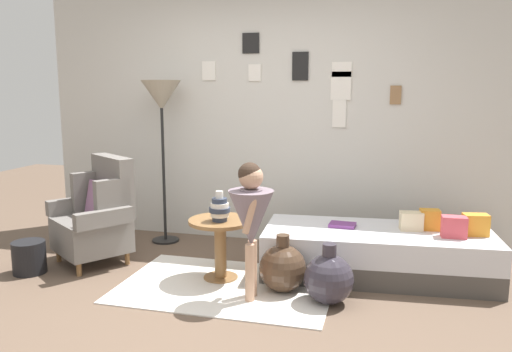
{
  "coord_description": "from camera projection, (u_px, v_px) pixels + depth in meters",
  "views": [
    {
      "loc": [
        1.24,
        -3.18,
        1.58
      ],
      "look_at": [
        0.15,
        0.95,
        0.85
      ],
      "focal_mm": 35.94,
      "sensor_mm": 36.0,
      "label": 1
    }
  ],
  "objects": [
    {
      "name": "person_child",
      "position": [
        251.0,
        214.0,
        3.79
      ],
      "size": [
        0.34,
        0.34,
        1.05
      ],
      "color": "tan",
      "rests_on": "ground"
    },
    {
      "name": "rug",
      "position": [
        227.0,
        286.0,
        4.14
      ],
      "size": [
        1.7,
        1.16,
        0.01
      ],
      "primitive_type": "cube",
      "color": "silver",
      "rests_on": "ground"
    },
    {
      "name": "book_on_daybed",
      "position": [
        342.0,
        225.0,
        4.44
      ],
      "size": [
        0.23,
        0.18,
        0.03
      ],
      "primitive_type": "cube",
      "rotation": [
        0.0,
        0.0,
        -0.07
      ],
      "color": "#73367F",
      "rests_on": "daybed"
    },
    {
      "name": "floor_lamp",
      "position": [
        161.0,
        102.0,
        5.14
      ],
      "size": [
        0.4,
        0.4,
        1.66
      ],
      "color": "black",
      "rests_on": "ground"
    },
    {
      "name": "ground_plane",
      "position": [
        201.0,
        316.0,
        3.61
      ],
      "size": [
        12.0,
        12.0,
        0.0
      ],
      "primitive_type": "plane",
      "color": "brown"
    },
    {
      "name": "pillow_extra",
      "position": [
        411.0,
        221.0,
        4.32
      ],
      "size": [
        0.2,
        0.15,
        0.16
      ],
      "primitive_type": "cube",
      "rotation": [
        0.0,
        0.0,
        0.14
      ],
      "color": "beige",
      "rests_on": "daybed"
    },
    {
      "name": "side_table",
      "position": [
        220.0,
        237.0,
        4.25
      ],
      "size": [
        0.52,
        0.52,
        0.52
      ],
      "color": "olive",
      "rests_on": "ground"
    },
    {
      "name": "gallery_wall",
      "position": [
        267.0,
        116.0,
        5.25
      ],
      "size": [
        4.8,
        0.12,
        2.6
      ],
      "color": "beige",
      "rests_on": "ground"
    },
    {
      "name": "armchair",
      "position": [
        98.0,
        215.0,
        4.68
      ],
      "size": [
        0.9,
        0.85,
        0.97
      ],
      "color": "olive",
      "rests_on": "ground"
    },
    {
      "name": "daybed",
      "position": [
        377.0,
        253.0,
        4.36
      ],
      "size": [
        1.95,
        0.94,
        0.4
      ],
      "color": "#4C4742",
      "rests_on": "ground"
    },
    {
      "name": "pillow_head",
      "position": [
        475.0,
        225.0,
        4.16
      ],
      "size": [
        0.21,
        0.15,
        0.18
      ],
      "primitive_type": "cube",
      "rotation": [
        0.0,
        0.0,
        0.17
      ],
      "color": "orange",
      "rests_on": "daybed"
    },
    {
      "name": "pillow_mid",
      "position": [
        454.0,
        227.0,
        4.1
      ],
      "size": [
        0.2,
        0.13,
        0.17
      ],
      "primitive_type": "cube",
      "rotation": [
        0.0,
        0.0,
        0.03
      ],
      "color": "#D64C56",
      "rests_on": "daybed"
    },
    {
      "name": "magazine_basket",
      "position": [
        29.0,
        257.0,
        4.43
      ],
      "size": [
        0.28,
        0.28,
        0.28
      ],
      "primitive_type": "cylinder",
      "color": "black",
      "rests_on": "ground"
    },
    {
      "name": "pillow_back",
      "position": [
        430.0,
        220.0,
        4.33
      ],
      "size": [
        0.17,
        0.14,
        0.17
      ],
      "primitive_type": "cube",
      "rotation": [
        0.0,
        0.0,
        0.11
      ],
      "color": "orange",
      "rests_on": "daybed"
    },
    {
      "name": "vase_striped",
      "position": [
        220.0,
        209.0,
        4.16
      ],
      "size": [
        0.17,
        0.17,
        0.25
      ],
      "color": "#2D384C",
      "rests_on": "side_table"
    },
    {
      "name": "demijohn_far",
      "position": [
        329.0,
        279.0,
        3.8
      ],
      "size": [
        0.37,
        0.37,
        0.46
      ],
      "color": "#332D38",
      "rests_on": "ground"
    },
    {
      "name": "demijohn_near",
      "position": [
        283.0,
        268.0,
        4.02
      ],
      "size": [
        0.37,
        0.37,
        0.46
      ],
      "color": "#473323",
      "rests_on": "ground"
    }
  ]
}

